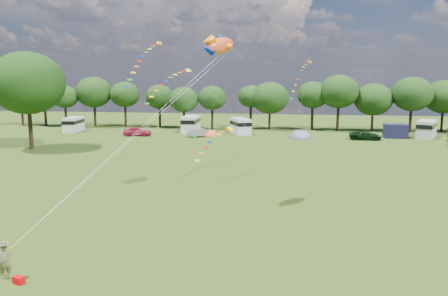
# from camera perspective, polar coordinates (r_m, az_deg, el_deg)

# --- Properties ---
(ground_plane) EXTENTS (180.00, 180.00, 0.00)m
(ground_plane) POSITION_cam_1_polar(r_m,az_deg,el_deg) (29.50, -2.31, -10.19)
(ground_plane) COLOR black
(ground_plane) RESTS_ON ground
(tree_line) EXTENTS (102.98, 10.98, 10.27)m
(tree_line) POSITION_cam_1_polar(r_m,az_deg,el_deg) (82.39, 8.52, 6.73)
(tree_line) COLOR black
(tree_line) RESTS_ON ground
(big_tree) EXTENTS (10.00, 10.00, 13.28)m
(big_tree) POSITION_cam_1_polar(r_m,az_deg,el_deg) (65.59, -24.31, 7.74)
(big_tree) COLOR black
(big_tree) RESTS_ON ground
(car_a) EXTENTS (4.93, 2.48, 1.57)m
(car_a) POSITION_cam_1_polar(r_m,az_deg,el_deg) (74.97, -11.26, 2.15)
(car_a) COLOR #AF1C3C
(car_a) RESTS_ON ground
(car_b) EXTENTS (4.48, 3.17, 1.48)m
(car_b) POSITION_cam_1_polar(r_m,az_deg,el_deg) (72.60, -2.97, 2.05)
(car_b) COLOR gray
(car_b) RESTS_ON ground
(car_d) EXTENTS (5.21, 2.66, 1.38)m
(car_d) POSITION_cam_1_polar(r_m,az_deg,el_deg) (72.52, 17.98, 1.56)
(car_d) COLOR black
(car_d) RESTS_ON ground
(campervan_a) EXTENTS (2.90, 5.59, 2.62)m
(campervan_a) POSITION_cam_1_polar(r_m,az_deg,el_deg) (84.06, -19.05, 3.00)
(campervan_a) COLOR silver
(campervan_a) RESTS_ON ground
(campervan_b) EXTENTS (2.67, 6.00, 2.91)m
(campervan_b) POSITION_cam_1_polar(r_m,az_deg,el_deg) (79.03, -4.35, 3.22)
(campervan_b) COLOR white
(campervan_b) RESTS_ON ground
(campervan_c) EXTENTS (4.39, 6.11, 2.75)m
(campervan_c) POSITION_cam_1_polar(r_m,az_deg,el_deg) (75.91, 2.16, 2.93)
(campervan_c) COLOR silver
(campervan_c) RESTS_ON ground
(campervan_d) EXTENTS (4.60, 6.26, 2.82)m
(campervan_d) POSITION_cam_1_polar(r_m,az_deg,el_deg) (79.01, 24.94, 2.35)
(campervan_d) COLOR silver
(campervan_d) RESTS_ON ground
(tent_orange) EXTENTS (2.75, 3.01, 2.15)m
(tent_orange) POSITION_cam_1_polar(r_m,az_deg,el_deg) (72.98, -1.76, 1.52)
(tent_orange) COLOR #EC5128
(tent_orange) RESTS_ON ground
(tent_greyblue) EXTENTS (3.66, 4.01, 2.72)m
(tent_greyblue) POSITION_cam_1_polar(r_m,az_deg,el_deg) (71.94, 9.93, 1.28)
(tent_greyblue) COLOR slate
(tent_greyblue) RESTS_ON ground
(awning_navy) EXTENTS (3.68, 3.05, 2.22)m
(awning_navy) POSITION_cam_1_polar(r_m,az_deg,el_deg) (76.62, 21.48, 2.07)
(awning_navy) COLOR #171536
(awning_navy) RESTS_ON ground
(kite_flyer) EXTENTS (0.76, 0.65, 1.76)m
(kite_flyer) POSITION_cam_1_polar(r_m,az_deg,el_deg) (24.55, -26.69, -13.11)
(kite_flyer) COLOR brown
(kite_flyer) RESTS_ON ground
(kite_bag) EXTENTS (0.58, 0.48, 0.36)m
(kite_bag) POSITION_cam_1_polar(r_m,az_deg,el_deg) (24.00, -25.23, -15.34)
(kite_bag) COLOR #D60009
(kite_bag) RESTS_ON ground
(fish_kite) EXTENTS (2.68, 3.38, 1.85)m
(fish_kite) POSITION_cam_1_polar(r_m,az_deg,el_deg) (33.45, -0.84, 13.22)
(fish_kite) COLOR #F8511F
(fish_kite) RESTS_ON ground
(streamer_kite_a) EXTENTS (3.40, 5.62, 5.78)m
(streamer_kite_a) POSITION_cam_1_polar(r_m,az_deg,el_deg) (55.99, -10.19, 11.62)
(streamer_kite_a) COLOR #D8A600
(streamer_kite_a) RESTS_ON ground
(streamer_kite_b) EXTENTS (4.27, 4.67, 3.79)m
(streamer_kite_b) POSITION_cam_1_polar(r_m,az_deg,el_deg) (48.88, -6.86, 8.79)
(streamer_kite_b) COLOR yellow
(streamer_kite_b) RESTS_ON ground
(streamer_kite_c) EXTENTS (3.16, 4.99, 2.81)m
(streamer_kite_c) POSITION_cam_1_polar(r_m,az_deg,el_deg) (42.95, -0.90, 1.29)
(streamer_kite_c) COLOR #EEFF00
(streamer_kite_c) RESTS_ON ground
(walker_a) EXTENTS (1.03, 0.91, 1.80)m
(walker_a) POSITION_cam_1_polar(r_m,az_deg,el_deg) (69.65, 27.23, 0.86)
(walker_a) COLOR black
(walker_a) RESTS_ON ground
(streamer_kite_d) EXTENTS (2.53, 5.06, 4.27)m
(streamer_kite_d) POSITION_cam_1_polar(r_m,az_deg,el_deg) (49.79, 10.19, 9.64)
(streamer_kite_d) COLOR yellow
(streamer_kite_d) RESTS_ON ground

